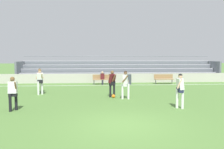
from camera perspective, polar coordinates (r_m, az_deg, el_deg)
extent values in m
plane|color=#517A38|center=(8.68, 2.99, -12.56)|extent=(160.00, 160.00, 0.00)
cube|color=white|center=(20.26, -1.11, -2.71)|extent=(44.00, 0.12, 0.01)
cube|color=#BCB7AD|center=(22.14, -1.37, -0.93)|extent=(48.00, 0.16, 0.90)
cube|color=#B2B2B7|center=(23.47, 2.30, -0.72)|extent=(21.38, 0.36, 0.08)
cube|color=slate|center=(23.29, 2.35, -1.27)|extent=(21.38, 0.04, 0.41)
cube|color=#B2B2B7|center=(24.09, 2.13, 0.40)|extent=(21.38, 0.36, 0.08)
cube|color=slate|center=(23.91, 2.18, -0.13)|extent=(21.38, 0.04, 0.41)
cube|color=#B2B2B7|center=(24.72, 1.97, 1.45)|extent=(21.38, 0.36, 0.08)
cube|color=slate|center=(24.54, 2.01, 0.95)|extent=(21.38, 0.04, 0.41)
cube|color=#B2B2B7|center=(25.36, 1.81, 2.46)|extent=(21.38, 0.36, 0.08)
cube|color=slate|center=(25.17, 1.86, 1.98)|extent=(21.38, 0.04, 0.41)
cube|color=#B2B2B7|center=(26.01, 1.67, 3.42)|extent=(21.38, 0.36, 0.08)
cube|color=slate|center=(25.81, 1.71, 2.95)|extent=(21.38, 0.04, 0.41)
cube|color=slate|center=(25.87, -22.07, 0.81)|extent=(0.20, 3.01, 2.05)
cube|color=slate|center=(27.91, 24.15, 0.99)|extent=(0.20, 3.01, 2.05)
cylinder|color=slate|center=(26.25, 1.61, 4.63)|extent=(21.38, 0.06, 0.06)
cube|color=#99754C|center=(20.76, -2.43, -1.30)|extent=(1.80, 0.40, 0.06)
cube|color=#99754C|center=(20.92, -2.44, -0.56)|extent=(1.80, 0.05, 0.40)
cylinder|color=#47474C|center=(20.78, -4.58, -1.93)|extent=(0.07, 0.07, 0.45)
cylinder|color=#47474C|center=(20.82, -0.28, -1.90)|extent=(0.07, 0.07, 0.45)
cube|color=#99754C|center=(21.70, 12.96, -1.16)|extent=(1.80, 0.40, 0.06)
cube|color=#99754C|center=(21.85, 12.83, -0.46)|extent=(1.80, 0.05, 0.40)
cylinder|color=#47474C|center=(21.51, 10.96, -1.78)|extent=(0.07, 0.07, 0.45)
cylinder|color=#47474C|center=(21.96, 14.89, -1.72)|extent=(0.07, 0.07, 0.45)
cylinder|color=#3D424C|center=(20.86, 4.19, -1.24)|extent=(0.52, 0.52, 0.93)
cylinder|color=#2D2D38|center=(20.57, -2.41, -1.98)|extent=(0.16, 0.16, 0.45)
cube|color=#56191E|center=(20.73, -2.43, -0.50)|extent=(0.36, 0.24, 0.52)
sphere|color=#D6A884|center=(20.71, -2.43, 0.51)|extent=(0.21, 0.21, 0.21)
cylinder|color=black|center=(14.30, 0.53, -3.94)|extent=(0.13, 0.13, 0.89)
cylinder|color=black|center=(14.25, -0.42, -3.97)|extent=(0.13, 0.13, 0.89)
cube|color=black|center=(14.22, 0.06, -2.26)|extent=(0.41, 0.41, 0.24)
cube|color=#56191E|center=(14.19, 0.06, -1.05)|extent=(0.51, 0.51, 0.60)
cylinder|color=brown|center=(14.02, 0.46, -0.97)|extent=(0.28, 0.29, 0.49)
cylinder|color=brown|center=(14.35, -0.34, -0.84)|extent=(0.28, 0.29, 0.49)
sphere|color=brown|center=(14.15, 0.06, 0.50)|extent=(0.21, 0.21, 0.21)
sphere|color=brown|center=(14.15, 0.06, 0.58)|extent=(0.20, 0.20, 0.20)
cylinder|color=white|center=(13.65, 2.66, -4.30)|extent=(0.13, 0.13, 0.92)
cylinder|color=white|center=(13.66, 4.17, -4.30)|extent=(0.13, 0.13, 0.92)
cube|color=white|center=(13.59, 3.42, -2.47)|extent=(0.32, 0.41, 0.24)
cube|color=white|center=(13.56, 3.43, -1.21)|extent=(0.40, 0.45, 0.59)
cylinder|color=brown|center=(13.77, 3.53, -0.96)|extent=(0.39, 0.19, 0.45)
cylinder|color=brown|center=(13.35, 3.33, -1.14)|extent=(0.39, 0.19, 0.45)
sphere|color=brown|center=(13.53, 3.44, 0.41)|extent=(0.21, 0.21, 0.21)
sphere|color=black|center=(13.53, 3.44, 0.50)|extent=(0.20, 0.20, 0.20)
cylinder|color=white|center=(16.01, -17.22, -3.20)|extent=(0.13, 0.13, 0.91)
cylinder|color=white|center=(15.87, -18.10, -3.29)|extent=(0.13, 0.13, 0.91)
cube|color=black|center=(15.89, -17.70, -1.68)|extent=(0.40, 0.30, 0.24)
cube|color=white|center=(15.86, -17.72, -0.60)|extent=(0.44, 0.37, 0.58)
cylinder|color=#D6A884|center=(15.70, -17.28, -0.51)|extent=(0.17, 0.40, 0.45)
cylinder|color=#D6A884|center=(16.01, -18.16, -0.43)|extent=(0.17, 0.40, 0.45)
sphere|color=#D6A884|center=(15.83, -17.76, 0.78)|extent=(0.21, 0.21, 0.21)
sphere|color=brown|center=(15.83, -17.76, 0.86)|extent=(0.20, 0.20, 0.20)
cylinder|color=white|center=(11.71, 16.09, -5.89)|extent=(0.13, 0.13, 0.94)
cylinder|color=white|center=(11.63, 17.38, -5.99)|extent=(0.13, 0.13, 0.94)
cube|color=#232847|center=(11.60, 16.78, -3.76)|extent=(0.26, 0.38, 0.24)
cube|color=white|center=(11.56, 16.82, -2.29)|extent=(0.32, 0.41, 0.58)
cylinder|color=#D6A884|center=(11.75, 16.97, -2.00)|extent=(0.27, 0.10, 0.51)
cylinder|color=#D6A884|center=(11.36, 16.66, -2.20)|extent=(0.27, 0.10, 0.51)
sphere|color=#D6A884|center=(11.52, 16.86, -0.38)|extent=(0.21, 0.21, 0.21)
sphere|color=black|center=(11.52, 16.86, -0.28)|extent=(0.20, 0.20, 0.20)
cylinder|color=black|center=(16.99, -18.08, -2.77)|extent=(0.13, 0.13, 0.92)
cylinder|color=black|center=(16.77, -17.34, -2.85)|extent=(0.13, 0.13, 0.92)
cube|color=#232847|center=(16.83, -17.75, -1.33)|extent=(0.24, 0.37, 0.24)
cube|color=#56191E|center=(16.80, -17.78, -0.31)|extent=(0.36, 0.40, 0.59)
cylinder|color=#D6A884|center=(16.94, -17.29, -0.13)|extent=(0.29, 0.09, 0.51)
cylinder|color=#D6A884|center=(16.66, -18.28, -0.23)|extent=(0.29, 0.09, 0.51)
sphere|color=#D6A884|center=(16.78, -17.81, 1.00)|extent=(0.21, 0.21, 0.21)
sphere|color=brown|center=(16.78, -17.81, 1.07)|extent=(0.20, 0.20, 0.20)
cylinder|color=black|center=(11.56, -24.30, -6.52)|extent=(0.13, 0.13, 0.83)
cylinder|color=black|center=(11.78, -23.04, -6.29)|extent=(0.13, 0.13, 0.83)
cube|color=black|center=(11.60, -23.73, -4.48)|extent=(0.37, 0.24, 0.24)
cube|color=white|center=(11.56, -23.77, -3.01)|extent=(0.40, 0.30, 0.58)
cylinder|color=brown|center=(11.72, -24.39, -2.75)|extent=(0.09, 0.28, 0.51)
cylinder|color=brown|center=(11.39, -23.15, -2.91)|extent=(0.09, 0.28, 0.51)
sphere|color=brown|center=(11.52, -23.83, -1.11)|extent=(0.21, 0.21, 0.21)
sphere|color=brown|center=(11.52, -23.84, -1.01)|extent=(0.20, 0.20, 0.20)
sphere|color=orange|center=(14.06, 0.36, -5.47)|extent=(0.22, 0.22, 0.22)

